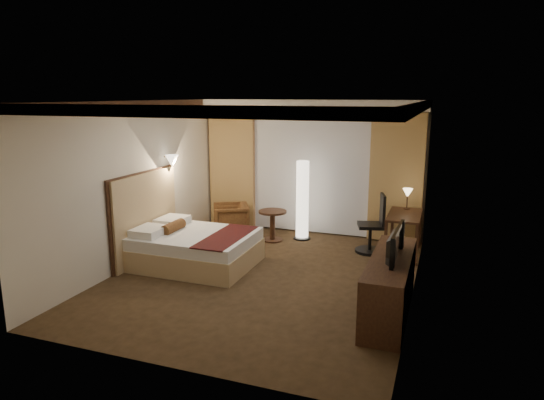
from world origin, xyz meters
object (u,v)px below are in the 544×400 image
(bed, at_px, (196,249))
(television, at_px, (390,236))
(dresser, at_px, (390,286))
(armchair, at_px, (231,218))
(side_table, at_px, (273,226))
(office_chair, at_px, (371,223))
(floor_lamp, at_px, (302,200))
(desk, at_px, (403,235))

(bed, xyz_separation_m, television, (3.22, -0.78, 0.77))
(dresser, bearing_deg, armchair, 142.98)
(bed, relative_size, side_table, 3.14)
(office_chair, bearing_deg, armchair, 161.35)
(armchair, bearing_deg, office_chair, 58.76)
(floor_lamp, xyz_separation_m, office_chair, (1.39, -0.38, -0.24))
(armchair, xyz_separation_m, dresser, (3.45, -2.60, 0.03))
(floor_lamp, bearing_deg, desk, -9.58)
(bed, distance_m, television, 3.40)
(side_table, height_order, dresser, dresser)
(television, bearing_deg, bed, 78.27)
(armchair, relative_size, television, 0.73)
(floor_lamp, distance_m, office_chair, 1.46)
(side_table, xyz_separation_m, dresser, (2.52, -2.52, 0.08))
(side_table, relative_size, office_chair, 0.56)
(armchair, height_order, side_table, armchair)
(dresser, bearing_deg, side_table, 135.04)
(television, bearing_deg, desk, 2.35)
(side_table, height_order, floor_lamp, floor_lamp)
(side_table, xyz_separation_m, television, (2.49, -2.52, 0.75))
(side_table, bearing_deg, dresser, -44.96)
(desk, bearing_deg, floor_lamp, 170.42)
(bed, bearing_deg, floor_lamp, 58.97)
(bed, bearing_deg, armchair, 96.38)
(armchair, relative_size, floor_lamp, 0.45)
(bed, xyz_separation_m, desk, (3.20, 1.72, 0.10))
(desk, xyz_separation_m, television, (0.02, -2.50, 0.67))
(armchair, xyz_separation_m, office_chair, (2.82, -0.15, 0.19))
(bed, xyz_separation_m, office_chair, (2.62, 1.67, 0.26))
(desk, height_order, office_chair, office_chair)
(bed, height_order, television, television)
(armchair, bearing_deg, desk, 60.13)
(bed, bearing_deg, desk, 28.24)
(desk, height_order, television, television)
(armchair, bearing_deg, floor_lamp, 70.88)
(floor_lamp, bearing_deg, dresser, -54.54)
(floor_lamp, height_order, desk, floor_lamp)
(side_table, distance_m, floor_lamp, 0.77)
(office_chair, bearing_deg, dresser, -91.17)
(side_table, xyz_separation_m, floor_lamp, (0.51, 0.31, 0.48))
(armchair, xyz_separation_m, side_table, (0.93, -0.08, -0.05))
(bed, bearing_deg, side_table, 67.34)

